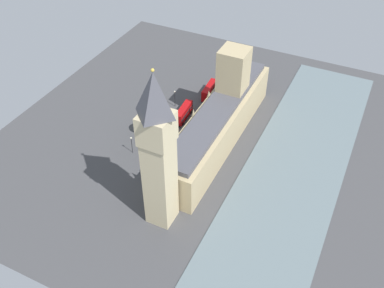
# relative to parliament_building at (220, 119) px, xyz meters

# --- Properties ---
(ground_plane) EXTENTS (134.59, 134.59, 0.00)m
(ground_plane) POSITION_rel_parliament_building_xyz_m (1.99, 1.93, -8.02)
(ground_plane) COLOR #424244
(river_thames) EXTENTS (29.09, 121.13, 0.25)m
(river_thames) POSITION_rel_parliament_building_xyz_m (-27.09, 1.93, -7.89)
(river_thames) COLOR slate
(river_thames) RESTS_ON ground
(parliament_building) EXTENTS (12.69, 64.59, 28.21)m
(parliament_building) POSITION_rel_parliament_building_xyz_m (0.00, 0.00, 0.00)
(parliament_building) COLOR tan
(parliament_building) RESTS_ON ground
(clock_tower) EXTENTS (7.71, 7.71, 47.34)m
(clock_tower) POSITION_rel_parliament_building_xyz_m (0.64, 38.27, 16.43)
(clock_tower) COLOR #CCBA8E
(clock_tower) RESTS_ON ground
(double_decker_bus_kerbside) EXTENTS (3.17, 10.63, 4.75)m
(double_decker_bus_kerbside) POSITION_rel_parliament_building_xyz_m (12.96, -20.89, -5.38)
(double_decker_bus_kerbside) COLOR #B20C0F
(double_decker_bus_kerbside) RESTS_ON ground
(double_decker_bus_opposite_hall) EXTENTS (3.20, 10.64, 4.75)m
(double_decker_bus_opposite_hall) POSITION_rel_parliament_building_xyz_m (15.36, -4.26, -5.38)
(double_decker_bus_opposite_hall) COLOR #B20C0F
(double_decker_bus_opposite_hall) RESTS_ON ground
(car_blue_corner) EXTENTS (2.22, 4.26, 1.74)m
(car_blue_corner) POSITION_rel_parliament_building_xyz_m (14.35, 10.50, -7.13)
(car_blue_corner) COLOR navy
(car_blue_corner) RESTS_ON ground
(car_silver_far_end) EXTENTS (1.94, 4.21, 1.74)m
(car_silver_far_end) POSITION_rel_parliament_building_xyz_m (13.90, 24.33, -7.13)
(car_silver_far_end) COLOR #B7B7BC
(car_silver_far_end) RESTS_ON ground
(pedestrian_leading) EXTENTS (0.65, 0.59, 1.55)m
(pedestrian_leading) POSITION_rel_parliament_building_xyz_m (9.07, -10.04, -7.32)
(pedestrian_leading) COLOR black
(pedestrian_leading) RESTS_ON ground
(pedestrian_near_tower) EXTENTS (0.64, 0.61, 1.52)m
(pedestrian_near_tower) POSITION_rel_parliament_building_xyz_m (9.40, 29.14, -7.33)
(pedestrian_near_tower) COLOR maroon
(pedestrian_near_tower) RESTS_ON ground
(plane_tree_trailing) EXTENTS (4.82, 4.82, 8.48)m
(plane_tree_trailing) POSITION_rel_parliament_building_xyz_m (22.82, 9.31, -1.65)
(plane_tree_trailing) COLOR brown
(plane_tree_trailing) RESTS_ON ground
(plane_tree_midblock) EXTENTS (5.02, 5.02, 8.51)m
(plane_tree_midblock) POSITION_rel_parliament_building_xyz_m (20.98, 6.11, -1.69)
(plane_tree_midblock) COLOR brown
(plane_tree_midblock) RESTS_ON ground
(street_lamp_by_river_gate) EXTENTS (0.56, 0.56, 6.72)m
(street_lamp_by_river_gate) POSITION_rel_parliament_building_xyz_m (21.56, -9.50, -3.36)
(street_lamp_by_river_gate) COLOR black
(street_lamp_by_river_gate) RESTS_ON ground
(street_lamp_under_trees) EXTENTS (0.56, 0.56, 6.37)m
(street_lamp_under_trees) POSITION_rel_parliament_building_xyz_m (22.21, 19.04, -3.57)
(street_lamp_under_trees) COLOR black
(street_lamp_under_trees) RESTS_ON ground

